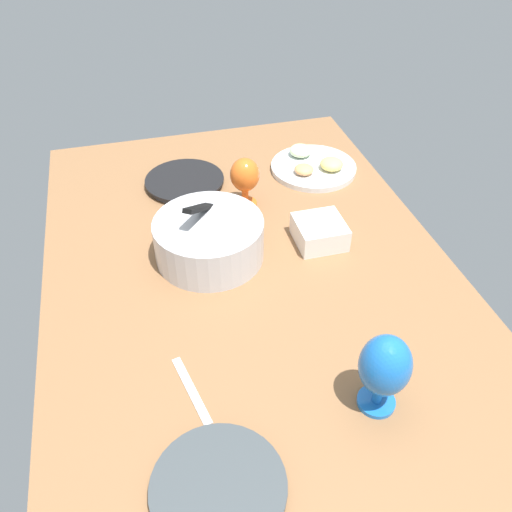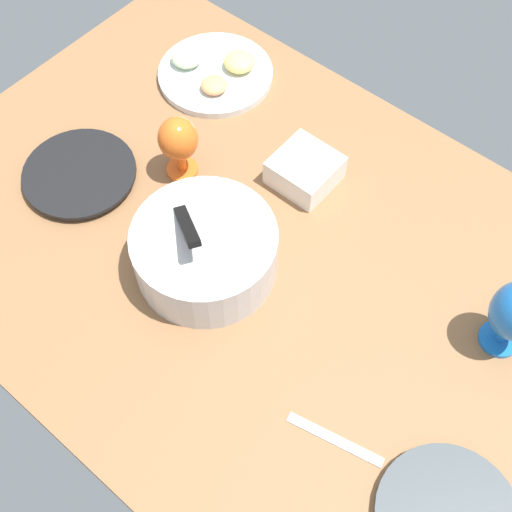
# 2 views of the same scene
# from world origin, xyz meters

# --- Properties ---
(ground_plane) EXTENTS (1.60, 1.04, 0.04)m
(ground_plane) POSITION_xyz_m (0.00, 0.00, -0.02)
(ground_plane) COLOR #8C603D
(dinner_plate_right) EXTENTS (0.25, 0.25, 0.02)m
(dinner_plate_right) POSITION_xyz_m (0.46, 0.10, 0.01)
(dinner_plate_right) COLOR #4C4C51
(dinner_plate_right) RESTS_ON ground_plane
(mixing_bowl) EXTENTS (0.29, 0.28, 0.18)m
(mixing_bowl) POSITION_xyz_m (0.10, 0.09, 0.06)
(mixing_bowl) COLOR silver
(mixing_bowl) RESTS_ON ground_plane
(fruit_platter) EXTENTS (0.28, 0.28, 0.05)m
(fruit_platter) POSITION_xyz_m (0.44, -0.32, 0.02)
(fruit_platter) COLOR silver
(fruit_platter) RESTS_ON ground_plane
(hurricane_glass_orange) EXTENTS (0.09, 0.09, 0.16)m
(hurricane_glass_orange) POSITION_xyz_m (0.30, -0.06, 0.10)
(hurricane_glass_orange) COLOR orange
(hurricane_glass_orange) RESTS_ON ground_plane
(square_bowl_white) EXTENTS (0.13, 0.13, 0.06)m
(square_bowl_white) POSITION_xyz_m (0.08, -0.21, 0.04)
(square_bowl_white) COLOR white
(square_bowl_white) RESTS_ON ground_plane
(fork_by_left_plate) EXTENTS (0.18, 0.06, 0.01)m
(fork_by_left_plate) POSITION_xyz_m (-0.31, 0.21, 0.00)
(fork_by_left_plate) COLOR silver
(fork_by_left_plate) RESTS_ON ground_plane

